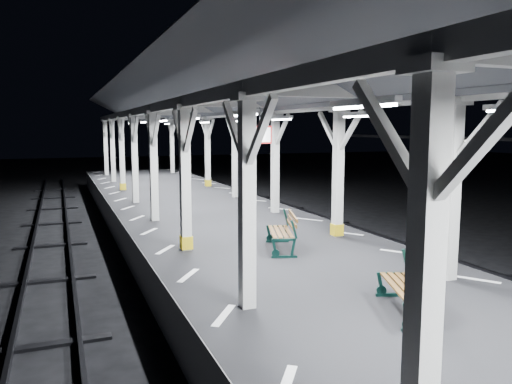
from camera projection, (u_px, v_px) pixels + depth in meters
ground at (303, 309)px, 10.54m from camera, size 120.00×120.00×0.00m
platform at (303, 286)px, 10.47m from camera, size 6.00×50.00×1.00m
hazard_stripes_left at (188, 275)px, 9.51m from camera, size 1.00×48.00×0.01m
hazard_stripes_right at (400, 252)px, 11.31m from camera, size 1.00×48.00×0.01m
track_left at (46, 343)px, 8.70m from camera, size 2.20×60.00×0.16m
track_right at (483, 279)px, 12.35m from camera, size 2.20×60.00×0.16m
canopy at (306, 89)px, 9.94m from camera, size 5.40×49.00×4.65m
bench_near at (412, 285)px, 7.55m from camera, size 1.07×1.62×0.83m
bench_mid at (285, 230)px, 11.50m from camera, size 1.03×1.67×0.85m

